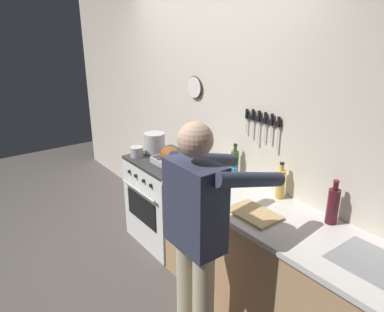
% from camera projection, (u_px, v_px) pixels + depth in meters
% --- Properties ---
extents(ground_plane, '(8.00, 8.00, 0.00)m').
position_uv_depth(ground_plane, '(89.00, 286.00, 3.18)').
color(ground_plane, '#4C4742').
extents(wall_back, '(6.00, 0.13, 2.60)m').
position_uv_depth(wall_back, '(210.00, 120.00, 3.50)').
color(wall_back, beige).
rests_on(wall_back, ground).
extents(counter_block, '(2.03, 0.65, 0.90)m').
position_uv_depth(counter_block, '(274.00, 269.00, 2.68)').
color(counter_block, tan).
rests_on(counter_block, ground).
extents(stove, '(0.76, 0.67, 0.90)m').
position_uv_depth(stove, '(168.00, 200.00, 3.75)').
color(stove, white).
rests_on(stove, ground).
extents(person_cook, '(0.51, 0.63, 1.66)m').
position_uv_depth(person_cook, '(198.00, 231.00, 2.25)').
color(person_cook, '#C6B793').
rests_on(person_cook, ground).
extents(roasting_pan, '(0.35, 0.26, 0.19)m').
position_uv_depth(roasting_pan, '(171.00, 157.00, 3.42)').
color(roasting_pan, '#B7B7BC').
rests_on(roasting_pan, stove).
extents(stock_pot, '(0.22, 0.22, 0.21)m').
position_uv_depth(stock_pot, '(155.00, 143.00, 3.76)').
color(stock_pot, '#B7B7BC').
rests_on(stock_pot, stove).
extents(saucepan, '(0.13, 0.13, 0.10)m').
position_uv_depth(saucepan, '(137.00, 152.00, 3.67)').
color(saucepan, '#B7B7BC').
rests_on(saucepan, stove).
extents(cutting_board, '(0.36, 0.24, 0.02)m').
position_uv_depth(cutting_board, '(254.00, 214.00, 2.55)').
color(cutting_board, tan).
rests_on(cutting_board, counter_block).
extents(bottle_olive_oil, '(0.07, 0.07, 0.30)m').
position_uv_depth(bottle_olive_oil, '(235.00, 163.00, 3.15)').
color(bottle_olive_oil, '#385623').
rests_on(bottle_olive_oil, counter_block).
extents(bottle_wine_red, '(0.08, 0.08, 0.31)m').
position_uv_depth(bottle_wine_red, '(333.00, 205.00, 2.41)').
color(bottle_wine_red, '#47141E').
rests_on(bottle_wine_red, counter_block).
extents(bottle_cooking_oil, '(0.07, 0.07, 0.29)m').
position_uv_depth(bottle_cooking_oil, '(280.00, 183.00, 2.76)').
color(bottle_cooking_oil, gold).
rests_on(bottle_cooking_oil, counter_block).
extents(bottle_hot_sauce, '(0.06, 0.06, 0.16)m').
position_uv_depth(bottle_hot_sauce, '(217.00, 174.00, 3.08)').
color(bottle_hot_sauce, red).
rests_on(bottle_hot_sauce, counter_block).
extents(bottle_dish_soap, '(0.07, 0.07, 0.21)m').
position_uv_depth(bottle_dish_soap, '(233.00, 176.00, 2.99)').
color(bottle_dish_soap, '#338CCC').
rests_on(bottle_dish_soap, counter_block).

